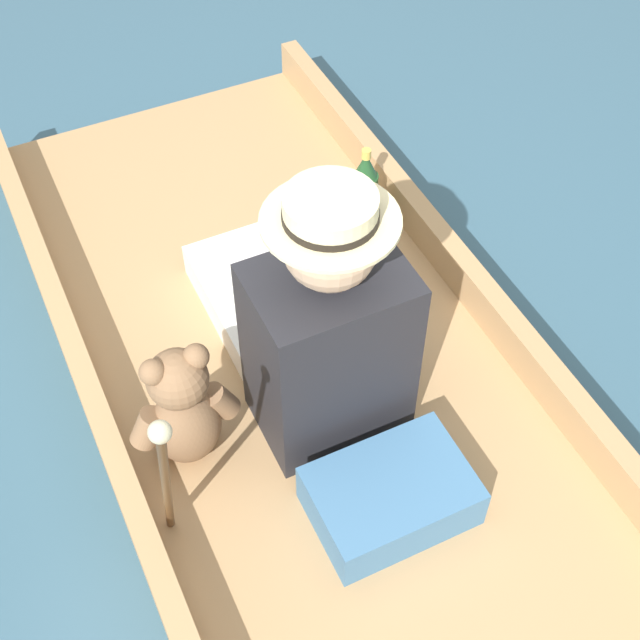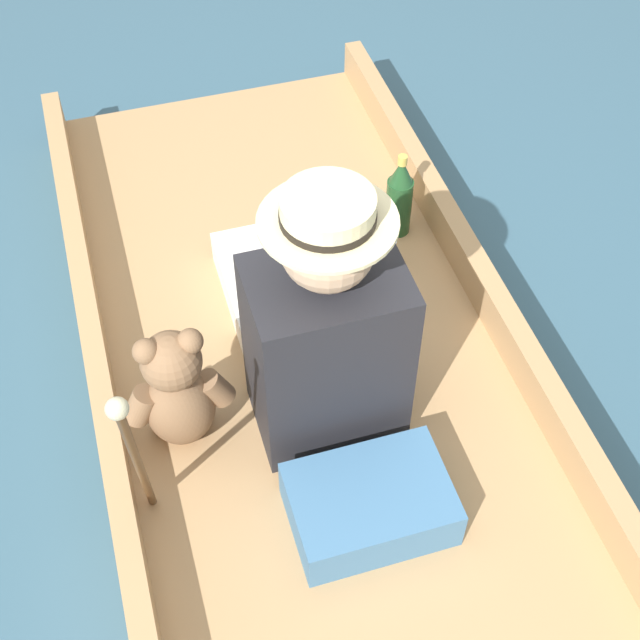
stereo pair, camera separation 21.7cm
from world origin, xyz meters
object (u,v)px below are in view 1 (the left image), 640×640
object	(u,v)px
wine_glass	(356,242)
walking_cane	(165,475)
seated_person	(312,323)
teddy_bear	(183,410)
champagne_bottle	(364,191)

from	to	relation	value
wine_glass	walking_cane	world-z (taller)	walking_cane
seated_person	walking_cane	world-z (taller)	seated_person
seated_person	walking_cane	bearing A→B (deg)	-149.54
teddy_bear	wine_glass	distance (m)	0.84
walking_cane	champagne_bottle	distance (m)	1.31
teddy_bear	champagne_bottle	distance (m)	1.00
seated_person	teddy_bear	distance (m)	0.39
teddy_bear	wine_glass	xyz separation A→B (m)	(0.71, 0.44, -0.11)
wine_glass	walking_cane	distance (m)	1.17
seated_person	teddy_bear	world-z (taller)	seated_person
teddy_bear	wine_glass	size ratio (longest dim) A/B	3.84
wine_glass	walking_cane	xyz separation A→B (m)	(-0.83, -0.75, 0.35)
teddy_bear	champagne_bottle	xyz separation A→B (m)	(0.81, 0.58, -0.06)
walking_cane	champagne_bottle	xyz separation A→B (m)	(0.93, 0.89, -0.29)
seated_person	champagne_bottle	bearing A→B (deg)	46.16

